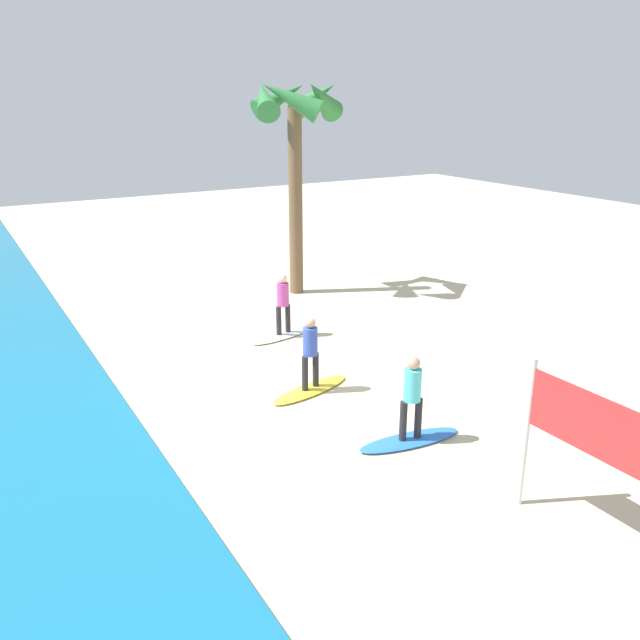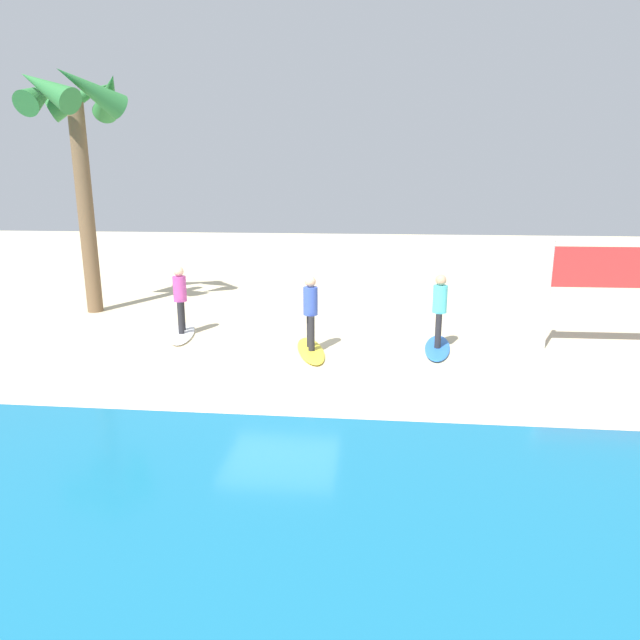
{
  "view_description": "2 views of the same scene",
  "coord_description": "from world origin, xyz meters",
  "px_view_note": "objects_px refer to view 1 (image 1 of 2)",
  "views": [
    {
      "loc": [
        -11.84,
        5.76,
        6.17
      ],
      "look_at": [
        0.52,
        -1.55,
        1.17
      ],
      "focal_mm": 36.47,
      "sensor_mm": 36.0,
      "label": 1
    },
    {
      "loc": [
        -2.01,
        11.17,
        3.72
      ],
      "look_at": [
        -0.79,
        -0.74,
        0.73
      ],
      "focal_mm": 31.11,
      "sensor_mm": 36.0,
      "label": 2
    }
  ],
  "objects_px": {
    "surfboard_yellow": "(310,390)",
    "surfer_white": "(283,300)",
    "surfboard_blue": "(410,440)",
    "palm_tree": "(295,120)",
    "surfer_yellow": "(310,348)",
    "surfer_blue": "(412,392)",
    "surfboard_white": "(284,335)"
  },
  "relations": [
    {
      "from": "surfer_blue",
      "to": "surfer_white",
      "type": "xyz_separation_m",
      "value": [
        6.22,
        -0.59,
        0.0
      ]
    },
    {
      "from": "surfer_yellow",
      "to": "surfboard_yellow",
      "type": "bearing_deg",
      "value": 0.0
    },
    {
      "from": "surfboard_blue",
      "to": "surfboard_white",
      "type": "relative_size",
      "value": 1.0
    },
    {
      "from": "surfboard_blue",
      "to": "surfer_white",
      "type": "height_order",
      "value": "surfer_white"
    },
    {
      "from": "surfer_white",
      "to": "palm_tree",
      "type": "height_order",
      "value": "palm_tree"
    },
    {
      "from": "surfer_white",
      "to": "surfboard_blue",
      "type": "bearing_deg",
      "value": 174.62
    },
    {
      "from": "surfboard_yellow",
      "to": "palm_tree",
      "type": "bearing_deg",
      "value": -130.14
    },
    {
      "from": "surfer_blue",
      "to": "surfer_yellow",
      "type": "height_order",
      "value": "same"
    },
    {
      "from": "surfboard_white",
      "to": "surfer_white",
      "type": "xyz_separation_m",
      "value": [
        0.0,
        0.0,
        0.99
      ]
    },
    {
      "from": "surfer_blue",
      "to": "palm_tree",
      "type": "height_order",
      "value": "palm_tree"
    },
    {
      "from": "surfer_blue",
      "to": "surfboard_white",
      "type": "distance_m",
      "value": 6.32
    },
    {
      "from": "surfer_yellow",
      "to": "surfer_white",
      "type": "xyz_separation_m",
      "value": [
        3.36,
        -1.09,
        0.0
      ]
    },
    {
      "from": "surfer_blue",
      "to": "surfboard_yellow",
      "type": "xyz_separation_m",
      "value": [
        2.86,
        0.51,
        -0.99
      ]
    },
    {
      "from": "surfboard_blue",
      "to": "surfboard_white",
      "type": "xyz_separation_m",
      "value": [
        6.22,
        -0.59,
        0.0
      ]
    },
    {
      "from": "surfer_blue",
      "to": "palm_tree",
      "type": "bearing_deg",
      "value": -16.56
    },
    {
      "from": "surfboard_blue",
      "to": "palm_tree",
      "type": "distance_m",
      "value": 11.44
    },
    {
      "from": "surfboard_yellow",
      "to": "surfboard_blue",
      "type": "bearing_deg",
      "value": 86.33
    },
    {
      "from": "surfer_blue",
      "to": "palm_tree",
      "type": "distance_m",
      "value": 11.01
    },
    {
      "from": "surfboard_blue",
      "to": "surfer_white",
      "type": "relative_size",
      "value": 1.28
    },
    {
      "from": "surfboard_blue",
      "to": "surfboard_yellow",
      "type": "bearing_deg",
      "value": -72.77
    },
    {
      "from": "surfer_yellow",
      "to": "palm_tree",
      "type": "xyz_separation_m",
      "value": [
        6.82,
        -3.38,
        4.39
      ]
    },
    {
      "from": "surfboard_yellow",
      "to": "surfer_white",
      "type": "bearing_deg",
      "value": -121.76
    },
    {
      "from": "surfer_yellow",
      "to": "palm_tree",
      "type": "bearing_deg",
      "value": -26.4
    },
    {
      "from": "surfer_white",
      "to": "palm_tree",
      "type": "distance_m",
      "value": 6.04
    },
    {
      "from": "surfboard_blue",
      "to": "surfer_yellow",
      "type": "xyz_separation_m",
      "value": [
        2.86,
        0.51,
        0.99
      ]
    },
    {
      "from": "surfboard_blue",
      "to": "surfboard_white",
      "type": "height_order",
      "value": "same"
    },
    {
      "from": "surfboard_blue",
      "to": "surfer_white",
      "type": "bearing_deg",
      "value": -88.22
    },
    {
      "from": "surfer_yellow",
      "to": "surfer_white",
      "type": "height_order",
      "value": "same"
    },
    {
      "from": "surfboard_yellow",
      "to": "surfer_yellow",
      "type": "bearing_deg",
      "value": -0.0
    },
    {
      "from": "surfer_white",
      "to": "palm_tree",
      "type": "relative_size",
      "value": 0.24
    },
    {
      "from": "surfboard_blue",
      "to": "surfboard_yellow",
      "type": "distance_m",
      "value": 2.9
    },
    {
      "from": "surfboard_yellow",
      "to": "palm_tree",
      "type": "distance_m",
      "value": 9.32
    }
  ]
}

